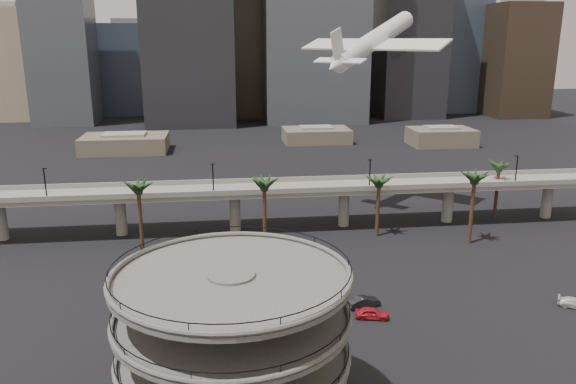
{
  "coord_description": "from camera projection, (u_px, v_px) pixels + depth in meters",
  "views": [
    {
      "loc": [
        -13.75,
        -51.4,
        36.87
      ],
      "look_at": [
        -3.79,
        28.0,
        14.92
      ],
      "focal_mm": 35.0,
      "sensor_mm": 36.0,
      "label": 1
    }
  ],
  "objects": [
    {
      "name": "low_buildings",
      "position": [
        278.0,
        139.0,
        196.82
      ],
      "size": [
        135.0,
        27.5,
        6.8
      ],
      "color": "brown",
      "rests_on": "ground"
    },
    {
      "name": "palm_trees",
      "position": [
        357.0,
        181.0,
        104.13
      ],
      "size": [
        76.4,
        18.4,
        14.0
      ],
      "color": "#442C1D",
      "rests_on": "ground"
    },
    {
      "name": "parking_ramp",
      "position": [
        233.0,
        337.0,
        52.6
      ],
      "size": [
        22.2,
        22.2,
        17.35
      ],
      "color": "#524F4C",
      "rests_on": "ground"
    },
    {
      "name": "car_b",
      "position": [
        364.0,
        302.0,
        79.54
      ],
      "size": [
        5.02,
        2.72,
        1.57
      ],
      "primitive_type": "imported",
      "rotation": [
        0.0,
        0.0,
        1.8
      ],
      "color": "black",
      "rests_on": "ground"
    },
    {
      "name": "car_c",
      "position": [
        576.0,
        303.0,
        79.41
      ],
      "size": [
        4.92,
        4.1,
        1.35
      ],
      "primitive_type": "imported",
      "rotation": [
        0.0,
        0.0,
        1.0
      ],
      "color": "silver",
      "rests_on": "ground"
    },
    {
      "name": "skyline",
      "position": [
        278.0,
        29.0,
        259.31
      ],
      "size": [
        269.0,
        86.0,
        111.98
      ],
      "color": "gray",
      "rests_on": "ground"
    },
    {
      "name": "overpass",
      "position": [
        290.0,
        193.0,
        111.27
      ],
      "size": [
        130.0,
        9.3,
        14.7
      ],
      "color": "gray",
      "rests_on": "ground"
    },
    {
      "name": "airborne_jet",
      "position": [
        374.0,
        41.0,
        122.77
      ],
      "size": [
        29.57,
        30.26,
        14.94
      ],
      "rotation": [
        0.0,
        -0.3,
        0.81
      ],
      "color": "silver",
      "rests_on": "ground"
    },
    {
      "name": "car_a",
      "position": [
        372.0,
        313.0,
        76.28
      ],
      "size": [
        4.88,
        2.83,
        1.56
      ],
      "primitive_type": "imported",
      "rotation": [
        0.0,
        0.0,
        1.34
      ],
      "color": "red",
      "rests_on": "ground"
    }
  ]
}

